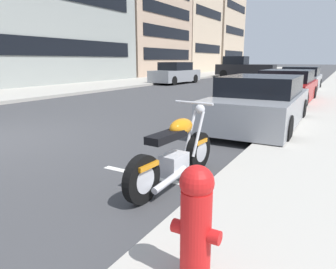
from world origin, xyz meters
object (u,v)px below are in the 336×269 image
at_px(parked_car_near_corner, 286,88).
at_px(parked_car_mid_block, 260,103).
at_px(fire_hydrant, 196,221).
at_px(parked_motorcycle, 175,155).
at_px(parked_car_far_down_curb, 301,79).
at_px(car_opposite_curb, 175,74).
at_px(crossing_truck, 243,68).

bearing_deg(parked_car_near_corner, parked_car_mid_block, -177.10).
relative_size(parked_car_mid_block, fire_hydrant, 5.04).
height_order(parked_motorcycle, parked_car_mid_block, parked_car_mid_block).
xyz_separation_m(parked_car_near_corner, parked_car_far_down_curb, (5.72, 0.14, 0.01)).
xyz_separation_m(parked_motorcycle, fire_hydrant, (-1.77, -1.13, 0.18)).
distance_m(parked_car_far_down_curb, car_opposite_curb, 8.87).
xyz_separation_m(parked_car_far_down_curb, car_opposite_curb, (1.51, 8.74, 0.08)).
xyz_separation_m(parked_car_mid_block, crossing_truck, (21.95, 6.89, 0.31)).
bearing_deg(parked_car_near_corner, car_opposite_curb, 51.36).
height_order(parked_motorcycle, parked_car_near_corner, parked_car_near_corner).
bearing_deg(parked_car_mid_block, crossing_truck, 16.37).
distance_m(parked_car_mid_block, fire_hydrant, 6.13).
bearing_deg(parked_car_mid_block, parked_car_near_corner, 1.31).
bearing_deg(car_opposite_curb, fire_hydrant, 33.32).
xyz_separation_m(parked_car_near_corner, fire_hydrant, (-11.05, -1.21, -0.03)).
height_order(crossing_truck, fire_hydrant, crossing_truck).
relative_size(parked_car_far_down_curb, car_opposite_curb, 0.96).
height_order(parked_motorcycle, fire_hydrant, parked_motorcycle).
distance_m(parked_motorcycle, crossing_truck, 27.09).
bearing_deg(crossing_truck, fire_hydrant, 105.50).
relative_size(crossing_truck, car_opposite_curb, 1.19).
bearing_deg(crossing_truck, parked_car_near_corner, 111.27).
distance_m(parked_car_far_down_curb, crossing_truck, 12.99).
xyz_separation_m(crossing_truck, fire_hydrant, (-28.00, -7.90, -0.34)).
height_order(parked_car_mid_block, parked_car_far_down_curb, parked_car_far_down_curb).
relative_size(car_opposite_curb, fire_hydrant, 5.25).
height_order(parked_car_near_corner, car_opposite_curb, car_opposite_curb).
xyz_separation_m(parked_car_far_down_curb, fire_hydrant, (-16.78, -1.36, -0.04)).
height_order(car_opposite_curb, fire_hydrant, car_opposite_curb).
xyz_separation_m(parked_car_mid_block, fire_hydrant, (-6.04, -1.01, -0.03)).
height_order(parked_car_near_corner, fire_hydrant, parked_car_near_corner).
height_order(parked_car_near_corner, crossing_truck, crossing_truck).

